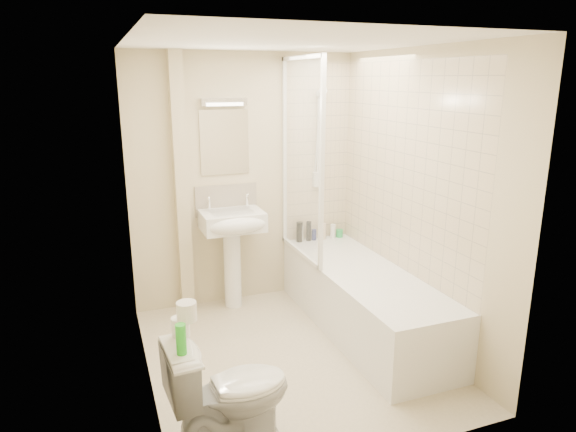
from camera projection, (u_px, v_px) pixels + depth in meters
name	position (u px, v px, depth m)	size (l,w,h in m)	color
floor	(291.00, 355.00, 4.13)	(2.50, 2.50, 0.00)	beige
wall_back	(245.00, 181.00, 4.95)	(2.20, 0.02, 2.40)	beige
wall_left	(139.00, 226.00, 3.44)	(0.02, 2.50, 2.40)	beige
wall_right	(417.00, 199.00, 4.19)	(0.02, 2.50, 2.40)	beige
ceiling	(292.00, 42.00, 3.51)	(2.20, 2.50, 0.02)	white
tile_back	(317.00, 154.00, 5.13)	(0.70, 0.01, 1.75)	beige
tile_right	(404.00, 168.00, 4.31)	(0.01, 2.10, 1.75)	beige
pipe_boxing	(182.00, 187.00, 4.68)	(0.12, 0.12, 2.40)	beige
splashback	(226.00, 200.00, 4.92)	(0.60, 0.01, 0.30)	beige
mirror	(225.00, 142.00, 4.77)	(0.46, 0.01, 0.60)	white
strip_light	(224.00, 102.00, 4.65)	(0.42, 0.07, 0.07)	silver
bathtub	(363.00, 299.00, 4.49)	(0.70, 2.10, 0.55)	white
shower_screen	(301.00, 160.00, 4.61)	(0.04, 0.92, 1.80)	white
shower_fixture	(319.00, 142.00, 5.06)	(0.10, 0.16, 0.99)	white
pedestal_sink	(233.00, 232.00, 4.78)	(0.57, 0.51, 1.10)	white
bottle_black_a	(300.00, 232.00, 5.19)	(0.06, 0.06, 0.21)	black
bottle_white_a	(301.00, 234.00, 5.20)	(0.05, 0.05, 0.16)	silver
bottle_black_b	(309.00, 231.00, 5.22)	(0.05, 0.05, 0.20)	black
bottle_blue	(314.00, 235.00, 5.26)	(0.05, 0.05, 0.11)	navy
bottle_cream	(323.00, 231.00, 5.28)	(0.06, 0.06, 0.17)	beige
bottle_white_b	(333.00, 231.00, 5.33)	(0.05, 0.05, 0.14)	white
bottle_green	(339.00, 233.00, 5.36)	(0.07, 0.07, 0.08)	green
toilet	(230.00, 392.00, 3.02)	(0.75, 0.46, 0.73)	white
toilet_roll_lower	(181.00, 327.00, 2.92)	(0.10, 0.10, 0.11)	white
toilet_roll_upper	(187.00, 311.00, 2.86)	(0.11, 0.11, 0.11)	white
green_bottle	(181.00, 339.00, 2.71)	(0.06, 0.06, 0.17)	green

